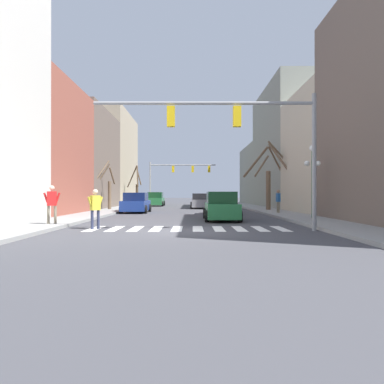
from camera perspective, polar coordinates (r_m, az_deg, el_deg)
ground_plane at (r=15.13m, az=-0.90°, el=-6.04°), size 240.00×240.00×0.00m
sidewalk_left at (r=16.62m, az=-24.82°, el=-5.24°), size 2.50×90.00×0.15m
sidewalk_right at (r=16.46m, az=23.27°, el=-5.29°), size 2.50×90.00×0.15m
building_row_left at (r=34.29m, az=-19.28°, el=6.78°), size 6.00×47.06×13.24m
building_row_right at (r=35.61m, az=17.55°, el=6.22°), size 6.00×51.71×12.75m
crosswalk_stripes at (r=16.32m, az=-0.85°, el=-5.61°), size 8.55×2.60×0.01m
traffic_signal_near at (r=15.70m, az=7.69°, el=9.61°), size 9.14×0.28×5.64m
traffic_signal_far at (r=48.50m, az=-2.61°, el=2.98°), size 8.56×0.28×5.64m
street_lamp_right_corner at (r=22.25m, az=17.74°, el=3.76°), size 0.95×0.36×4.13m
car_parked_left_near at (r=38.55m, az=1.15°, el=-1.43°), size 2.06×4.48×1.54m
car_parked_right_mid at (r=46.07m, az=-5.73°, el=-1.16°), size 2.12×4.44×1.70m
car_parked_right_far at (r=27.45m, az=4.35°, el=-1.87°), size 2.12×4.67×1.60m
car_parked_left_far at (r=30.31m, az=-8.68°, el=-1.71°), size 2.10×4.58×1.61m
car_driving_toward_lane at (r=21.50m, az=4.32°, el=-2.28°), size 1.98×4.79×1.64m
pedestrian_near_right_corner at (r=18.20m, az=-20.73°, el=-1.31°), size 0.75×0.31×1.75m
pedestrian_waiting_at_curb at (r=16.62m, az=-14.68°, el=-2.00°), size 0.59×0.58×1.72m
pedestrian_on_left_sidewalk at (r=27.73m, az=12.85°, el=-1.06°), size 0.27×0.72×1.66m
street_tree_right_near at (r=34.11m, az=-12.79°, el=0.65°), size 1.49×2.45×4.36m
street_tree_left_far at (r=32.67m, az=11.56°, el=2.39°), size 4.48×2.93×5.91m
street_tree_right_mid at (r=44.88m, az=-8.63°, el=0.85°), size 1.92×2.31×4.78m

